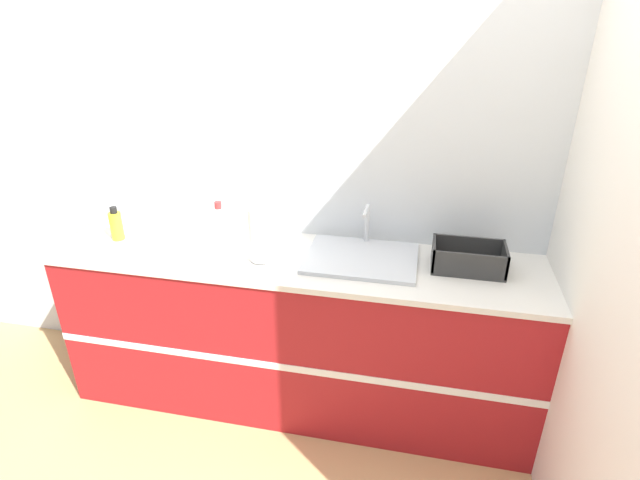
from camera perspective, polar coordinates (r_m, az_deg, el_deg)
ground_plane at (r=2.87m, az=-3.89°, el=-21.15°), size 12.00×12.00×0.00m
wall_back at (r=2.66m, az=-1.28°, el=8.39°), size 4.88×0.06×2.60m
wall_right at (r=2.40m, az=27.93°, el=3.37°), size 0.06×2.56×2.60m
counter_cabinet at (r=2.76m, az=-2.59°, el=-10.41°), size 2.51×0.59×0.92m
sink at (r=2.49m, az=4.77°, el=-1.92°), size 0.55×0.42×0.23m
paper_towel_roll at (r=2.44m, az=-6.83°, el=0.61°), size 0.11×0.11×0.28m
dish_rack at (r=2.49m, az=16.56°, el=-2.23°), size 0.34×0.20×0.13m
bottle_white_spray at (r=2.74m, az=-11.40°, el=2.03°), size 0.07×0.07×0.21m
bottle_yellow at (r=2.88m, az=-22.26°, el=1.58°), size 0.07×0.07×0.19m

